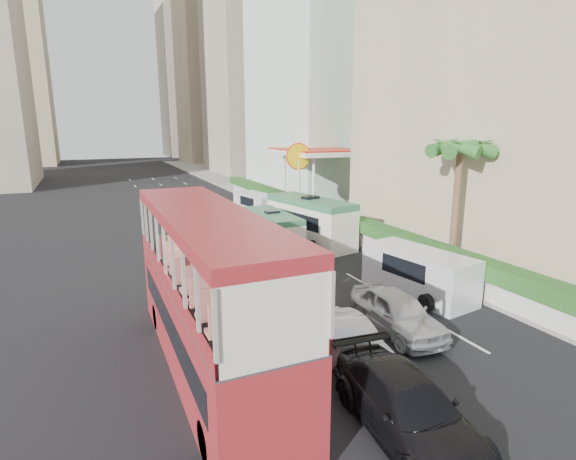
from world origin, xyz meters
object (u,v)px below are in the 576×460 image
car_silver_lane_a (347,363)px  van_asset (253,238)px  car_silver_lane_b (396,331)px  double_decker_bus (208,292)px  minibus_far (310,221)px  panel_van_near (418,273)px  panel_van_far (256,205)px  shell_station (318,180)px  car_black (405,433)px  minibus_near (272,232)px  palm_tree (456,209)px

car_silver_lane_a → van_asset: bearing=82.2°
car_silver_lane_b → double_decker_bus: bearing=179.9°
minibus_far → double_decker_bus: bearing=-139.7°
car_silver_lane_b → panel_van_near: (3.21, 2.65, 1.03)m
car_silver_lane_a → minibus_far: (5.75, 13.98, 1.49)m
panel_van_far → shell_station: 6.41m
car_black → minibus_near: size_ratio=0.95×
car_silver_lane_b → minibus_near: bearing=93.6°
double_decker_bus → shell_station: shell_station is taller
van_asset → shell_station: 12.28m
car_silver_lane_b → minibus_near: (-0.11, 11.94, 1.21)m
car_silver_lane_a → panel_van_near: 7.33m
double_decker_bus → car_silver_lane_b: 7.42m
minibus_near → car_black: bearing=-101.4°
panel_van_near → shell_station: bearing=65.2°
car_silver_lane_a → car_silver_lane_b: bearing=25.2°
panel_van_near → panel_van_far: bearing=81.7°
palm_tree → car_silver_lane_b: bearing=-147.4°
van_asset → car_silver_lane_a: bearing=-88.1°
car_black → panel_van_far: bearing=82.6°
double_decker_bus → car_silver_lane_a: size_ratio=2.50×
panel_van_far → shell_station: bearing=-6.6°
panel_van_near → shell_station: shell_station is taller
van_asset → minibus_near: size_ratio=0.95×
minibus_far → panel_van_far: (0.07, 10.20, -0.55)m
palm_tree → double_decker_bus: bearing=-163.8°
minibus_near → minibus_far: bearing=14.4°
car_silver_lane_a → minibus_near: minibus_near is taller
minibus_near → minibus_far: 3.06m
van_asset → minibus_near: 3.85m
car_silver_lane_a → panel_van_far: (5.81, 24.18, 0.94)m
van_asset → minibus_far: 4.35m
double_decker_bus → shell_station: size_ratio=1.38×
van_asset → panel_van_far: 7.96m
car_black → minibus_near: 17.10m
car_black → panel_van_near: (6.57, 7.45, 1.03)m
minibus_far → palm_tree: (4.00, -8.34, 1.89)m
car_silver_lane_b → minibus_near: size_ratio=0.84×
double_decker_bus → van_asset: bearing=65.6°
car_silver_lane_a → palm_tree: bearing=31.8°
minibus_far → van_asset: bearing=123.9°
van_asset → minibus_near: (-0.05, -3.65, 1.21)m
minibus_near → panel_van_far: 11.39m
minibus_near → shell_station: 14.72m
van_asset → panel_van_far: size_ratio=1.10×
van_asset → minibus_near: minibus_near is taller
van_asset → shell_station: size_ratio=0.65×
car_silver_lane_a → panel_van_near: bearing=34.3°
double_decker_bus → palm_tree: (13.80, 4.00, 0.85)m
palm_tree → car_silver_lane_a: bearing=-149.9°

